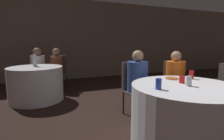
# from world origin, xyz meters

# --- Properties ---
(wall_back) EXTENTS (16.00, 0.06, 2.80)m
(wall_back) POSITION_xyz_m (0.00, 4.92, 1.40)
(wall_back) COLOR gray
(wall_back) RESTS_ON ground_plane
(table_near) EXTENTS (1.34, 1.34, 0.76)m
(table_near) POSITION_xyz_m (-0.11, 0.13, 0.38)
(table_near) COLOR silver
(table_near) RESTS_ON ground_plane
(table_far) EXTENTS (1.16, 1.16, 0.76)m
(table_far) POSITION_xyz_m (-1.91, 2.69, 0.38)
(table_far) COLOR silver
(table_far) RESTS_ON ground_plane
(chair_near_northeast) EXTENTS (0.55, 0.55, 0.94)m
(chair_near_northeast) POSITION_xyz_m (0.49, 1.04, 0.55)
(chair_near_northeast) COLOR #59514C
(chair_near_northeast) RESTS_ON ground_plane
(chair_near_north) EXTENTS (0.45, 0.45, 0.94)m
(chair_near_north) POSITION_xyz_m (-0.25, 1.21, 0.55)
(chair_near_north) COLOR #59514C
(chair_near_north) RESTS_ON ground_plane
(chair_far_north) EXTENTS (0.41, 0.42, 0.94)m
(chair_far_north) POSITION_xyz_m (-1.88, 3.68, 0.55)
(chair_far_north) COLOR #59514C
(chair_far_north) RESTS_ON ground_plane
(chair_far_northeast) EXTENTS (0.56, 0.56, 0.94)m
(chair_far_northeast) POSITION_xyz_m (-1.34, 3.51, 0.55)
(chair_far_northeast) COLOR #59514C
(chair_far_northeast) RESTS_ON ground_plane
(person_white_shirt) EXTENTS (0.37, 0.52, 1.16)m
(person_white_shirt) POSITION_xyz_m (-1.88, 3.52, 0.60)
(person_white_shirt) COLOR #33384C
(person_white_shirt) RESTS_ON ground_plane
(person_blue_shirt) EXTENTS (0.38, 0.52, 1.15)m
(person_blue_shirt) POSITION_xyz_m (-0.23, 1.05, 0.59)
(person_blue_shirt) COLOR black
(person_blue_shirt) RESTS_ON ground_plane
(person_floral_shirt) EXTENTS (0.43, 0.47, 1.14)m
(person_floral_shirt) POSITION_xyz_m (-1.44, 3.37, 0.57)
(person_floral_shirt) COLOR #33384C
(person_floral_shirt) RESTS_ON ground_plane
(person_orange_shirt) EXTENTS (0.44, 0.47, 1.13)m
(person_orange_shirt) POSITION_xyz_m (0.40, 0.90, 0.57)
(person_orange_shirt) COLOR black
(person_orange_shirt) RESTS_ON ground_plane
(pizza_plate_near) EXTENTS (0.21, 0.21, 0.02)m
(pizza_plate_near) POSITION_xyz_m (-0.01, 0.52, 0.77)
(pizza_plate_near) COLOR white
(pizza_plate_near) RESTS_ON table_near
(soda_can_silver) EXTENTS (0.07, 0.07, 0.12)m
(soda_can_silver) POSITION_xyz_m (-0.11, 0.10, 0.82)
(soda_can_silver) COLOR silver
(soda_can_silver) RESTS_ON table_near
(soda_can_red) EXTENTS (0.07, 0.07, 0.12)m
(soda_can_red) POSITION_xyz_m (0.26, 0.42, 0.82)
(soda_can_red) COLOR red
(soda_can_red) RESTS_ON table_near
(soda_can_blue) EXTENTS (0.07, 0.07, 0.12)m
(soda_can_blue) POSITION_xyz_m (-0.54, 0.11, 0.82)
(soda_can_blue) COLOR #1E38A5
(soda_can_blue) RESTS_ON table_near
(cup_near) EXTENTS (0.07, 0.07, 0.09)m
(cup_near) POSITION_xyz_m (-0.06, 0.26, 0.80)
(cup_near) COLOR red
(cup_near) RESTS_ON table_near
(bottle_far) EXTENTS (0.09, 0.09, 0.27)m
(bottle_far) POSITION_xyz_m (-1.91, 2.80, 0.89)
(bottle_far) COLOR silver
(bottle_far) RESTS_ON table_far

